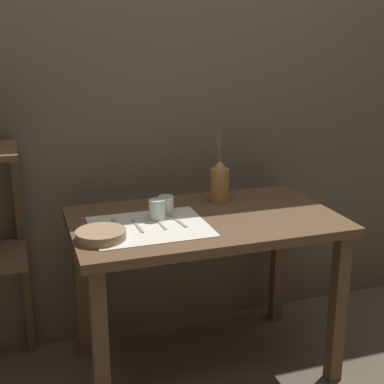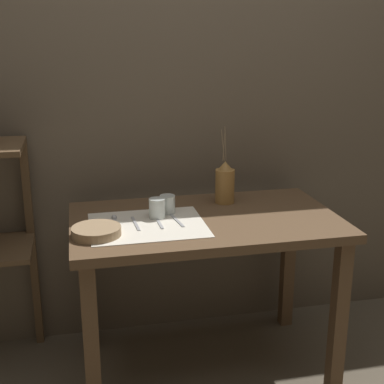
% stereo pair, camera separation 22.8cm
% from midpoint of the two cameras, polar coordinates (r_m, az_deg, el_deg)
% --- Properties ---
extents(ground_plane, '(12.00, 12.00, 0.00)m').
position_cam_midpoint_polar(ground_plane, '(2.68, 3.87, -18.03)').
color(ground_plane, brown).
extents(stone_wall_back, '(7.00, 0.06, 2.40)m').
position_cam_midpoint_polar(stone_wall_back, '(2.66, 1.61, 9.68)').
color(stone_wall_back, brown).
rests_on(stone_wall_back, ground_plane).
extents(wooden_table, '(1.16, 0.69, 0.75)m').
position_cam_midpoint_polar(wooden_table, '(2.38, 4.17, -5.27)').
color(wooden_table, brown).
rests_on(wooden_table, ground_plane).
extents(linen_cloth, '(0.48, 0.40, 0.00)m').
position_cam_midpoint_polar(linen_cloth, '(2.24, -1.86, -3.58)').
color(linen_cloth, silver).
rests_on(linen_cloth, wooden_table).
extents(pitcher_with_flowers, '(0.09, 0.09, 0.37)m').
position_cam_midpoint_polar(pitcher_with_flowers, '(2.52, 6.13, 0.87)').
color(pitcher_with_flowers, olive).
rests_on(pitcher_with_flowers, wooden_table).
extents(wooden_bowl, '(0.20, 0.20, 0.04)m').
position_cam_midpoint_polar(wooden_bowl, '(2.13, -7.16, -4.26)').
color(wooden_bowl, '#9E7F5B').
rests_on(wooden_bowl, wooden_table).
extents(glass_tumbler_near, '(0.07, 0.07, 0.09)m').
position_cam_midpoint_polar(glass_tumbler_near, '(2.30, -0.92, -1.79)').
color(glass_tumbler_near, silver).
rests_on(glass_tumbler_near, wooden_table).
extents(glass_tumbler_far, '(0.07, 0.07, 0.08)m').
position_cam_midpoint_polar(glass_tumbler_far, '(2.36, 0.13, -1.37)').
color(glass_tumbler_far, silver).
rests_on(glass_tumbler_far, wooden_table).
extents(spoon_outer, '(0.02, 0.19, 0.02)m').
position_cam_midpoint_polar(spoon_outer, '(2.29, -5.40, -3.07)').
color(spoon_outer, '#A8A8AD').
rests_on(spoon_outer, wooden_table).
extents(fork_inner, '(0.02, 0.17, 0.00)m').
position_cam_midpoint_polar(fork_inner, '(2.25, -3.16, -3.43)').
color(fork_inner, '#A8A8AD').
rests_on(fork_inner, wooden_table).
extents(knife_center, '(0.02, 0.17, 0.00)m').
position_cam_midpoint_polar(knife_center, '(2.26, -0.70, -3.24)').
color(knife_center, '#A8A8AD').
rests_on(knife_center, wooden_table).
extents(fork_outer, '(0.04, 0.17, 0.00)m').
position_cam_midpoint_polar(fork_outer, '(2.28, 1.23, -3.07)').
color(fork_outer, '#A8A8AD').
rests_on(fork_outer, wooden_table).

